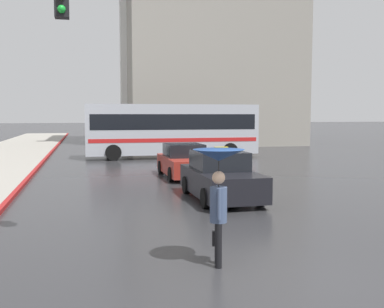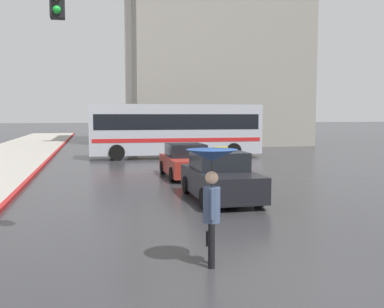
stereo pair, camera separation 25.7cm
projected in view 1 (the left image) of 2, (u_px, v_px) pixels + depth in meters
ground_plane at (297, 288)px, 7.09m from camera, size 300.00×300.00×0.00m
taxi at (220, 177)px, 14.53m from camera, size 1.91×4.12×1.70m
sedan_red at (185, 162)px, 19.79m from camera, size 1.91×4.17×1.44m
city_bus at (172, 128)px, 28.57m from camera, size 10.80×2.80×3.37m
pedestrian_with_umbrella at (219, 177)px, 7.98m from camera, size 0.92×0.92×2.12m
building_tower_near at (207, 10)px, 42.16m from camera, size 15.41×12.06×25.02m
monument_cross at (125, 26)px, 39.35m from camera, size 8.17×0.90×18.57m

